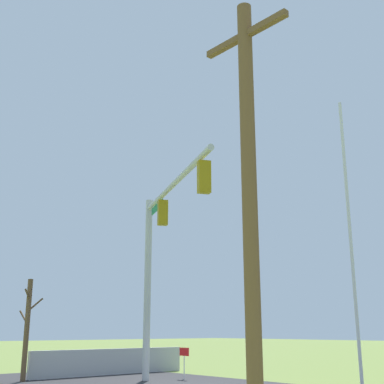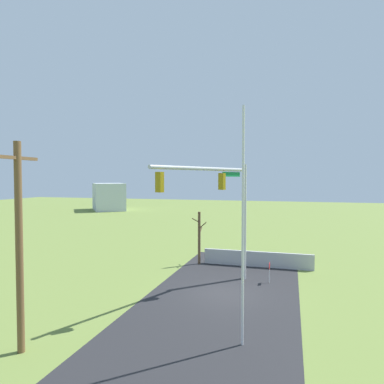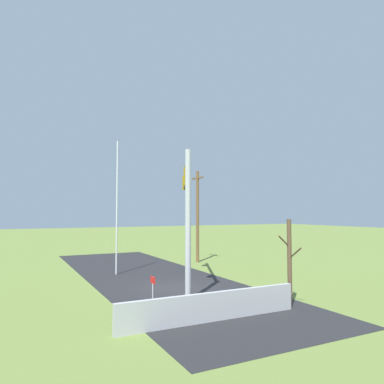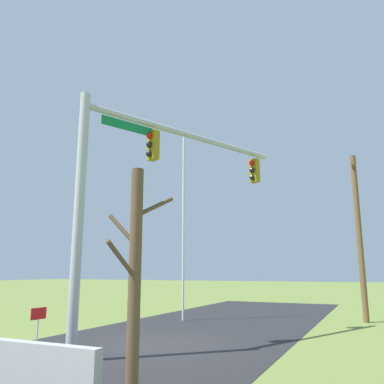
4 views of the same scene
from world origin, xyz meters
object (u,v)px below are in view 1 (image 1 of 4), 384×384
signal_mast (161,242)px  bare_tree (27,328)px  utility_pole (250,200)px  flagpole (351,241)px  open_sign (184,356)px

signal_mast → bare_tree: (4.81, 2.82, -3.10)m
signal_mast → utility_pole: size_ratio=0.96×
flagpole → open_sign: bearing=-3.5°
flagpole → utility_pole: bearing=110.0°
utility_pole → bare_tree: bearing=-11.4°
open_sign → signal_mast: bearing=120.8°
open_sign → utility_pole: bearing=143.4°
signal_mast → bare_tree: size_ratio=1.90×
utility_pole → bare_tree: utility_pole is taller
signal_mast → flagpole: size_ratio=0.81×
utility_pole → open_sign: 14.15m
flagpole → bare_tree: size_ratio=2.34×
flagpole → bare_tree: 12.81m
signal_mast → open_sign: (1.49, -2.50, -4.20)m
bare_tree → open_sign: bare_tree is taller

